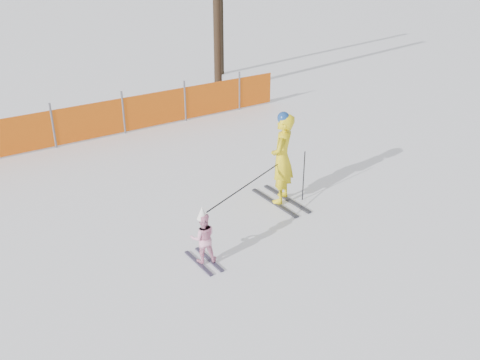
# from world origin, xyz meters

# --- Properties ---
(ground) EXTENTS (120.00, 120.00, 0.00)m
(ground) POSITION_xyz_m (0.00, 0.00, 0.00)
(ground) COLOR white
(ground) RESTS_ON ground
(adult) EXTENTS (0.85, 1.54, 2.04)m
(adult) POSITION_xyz_m (1.30, 0.85, 1.02)
(adult) COLOR black
(adult) RESTS_ON ground
(child) EXTENTS (0.56, 0.90, 1.12)m
(child) POSITION_xyz_m (-1.27, -0.22, 0.51)
(child) COLOR black
(child) RESTS_ON ground
(ski_poles) EXTENTS (2.92, 1.00, 1.14)m
(ski_poles) POSITION_xyz_m (0.56, 0.42, 0.83)
(ski_poles) COLOR black
(ski_poles) RESTS_ON ground
(safety_fence) EXTENTS (15.28, 0.06, 1.25)m
(safety_fence) POSITION_xyz_m (-2.22, 6.76, 0.56)
(safety_fence) COLOR #595960
(safety_fence) RESTS_ON ground
(tree_trunks) EXTENTS (1.69, 2.34, 6.15)m
(tree_trunks) POSITION_xyz_m (5.44, 9.95, 3.04)
(tree_trunks) COLOR black
(tree_trunks) RESTS_ON ground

